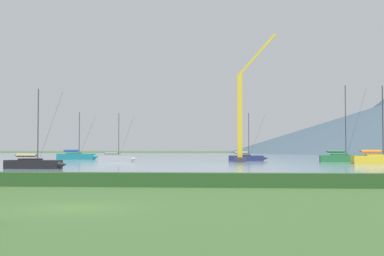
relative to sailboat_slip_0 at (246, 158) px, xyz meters
The scene contains 10 objects.
ground_plane 77.22m from the sailboat_slip_0, 96.11° to the right, with size 1000.00×1000.00×0.00m, color #3D602D.
harbor_water 60.78m from the sailboat_slip_0, 97.78° to the left, with size 320.00×246.00×0.00m, color gray.
hedge_line 66.29m from the sailboat_slip_0, 97.13° to the right, with size 80.00×1.20×0.80m, color #284C23.
sailboat_slip_0 is the anchor object (origin of this frame).
sailboat_slip_1 26.03m from the sailboat_slip_0, 43.85° to the right, with size 8.67×2.61×11.41m.
sailboat_slip_2 36.64m from the sailboat_slip_0, 162.78° to the left, with size 8.79×2.66×9.83m.
sailboat_slip_3 17.22m from the sailboat_slip_0, 22.55° to the right, with size 8.51×2.95×12.90m.
sailboat_slip_5 23.50m from the sailboat_slip_0, 167.10° to the right, with size 6.71×2.26×8.48m.
sailboat_slip_6 46.58m from the sailboat_slip_0, 121.39° to the right, with size 7.09×2.69×8.82m.
dock_crane 11.11m from the sailboat_slip_0, 96.47° to the right, with size 7.13×2.00×21.44m.
Camera 1 is at (5.82, -18.74, 2.16)m, focal length 48.73 mm.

